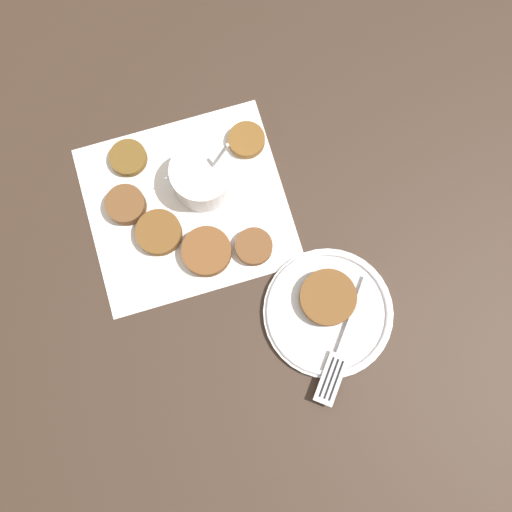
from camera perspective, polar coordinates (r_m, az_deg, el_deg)
name	(u,v)px	position (r m, az deg, el deg)	size (l,w,h in m)	color
ground_plane	(189,197)	(0.93, -6.40, 5.59)	(4.00, 4.00, 0.00)	#38281E
napkin	(187,206)	(0.93, -6.60, 4.78)	(0.33, 0.31, 0.00)	white
sauce_bowl	(202,177)	(0.91, -5.12, 7.49)	(0.10, 0.09, 0.12)	silver
fritter_0	(207,252)	(0.89, -4.72, 0.43)	(0.07, 0.07, 0.02)	brown
fritter_1	(159,233)	(0.91, -9.23, 2.22)	(0.07, 0.07, 0.02)	brown
fritter_2	(247,140)	(0.95, -0.91, 10.99)	(0.06, 0.06, 0.01)	brown
fritter_3	(128,158)	(0.96, -12.07, 9.13)	(0.06, 0.06, 0.01)	brown
fritter_4	(254,247)	(0.90, -0.21, 0.90)	(0.06, 0.06, 0.02)	brown
fritter_5	(126,203)	(0.93, -12.31, 4.95)	(0.06, 0.06, 0.02)	brown
serving_plate	(328,312)	(0.89, 6.89, -5.35)	(0.19, 0.19, 0.02)	silver
fritter_on_plate	(328,297)	(0.88, 6.86, -3.94)	(0.08, 0.08, 0.02)	brown
fork	(340,353)	(0.88, 8.04, -9.16)	(0.12, 0.18, 0.00)	silver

